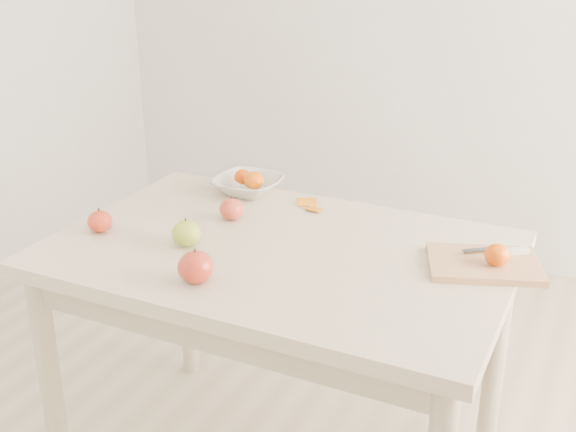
% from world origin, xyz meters
% --- Properties ---
extents(table, '(1.20, 0.80, 0.75)m').
position_xyz_m(table, '(0.00, 0.00, 0.65)').
color(table, beige).
rests_on(table, ground).
extents(cutting_board, '(0.32, 0.28, 0.02)m').
position_xyz_m(cutting_board, '(0.51, 0.11, 0.76)').
color(cutting_board, tan).
rests_on(cutting_board, table).
extents(board_tangerine, '(0.06, 0.06, 0.05)m').
position_xyz_m(board_tangerine, '(0.54, 0.10, 0.80)').
color(board_tangerine, '#D15207').
rests_on(board_tangerine, cutting_board).
extents(fruit_bowl, '(0.21, 0.21, 0.05)m').
position_xyz_m(fruit_bowl, '(-0.27, 0.33, 0.78)').
color(fruit_bowl, silver).
rests_on(fruit_bowl, table).
extents(bowl_tangerine_near, '(0.05, 0.05, 0.05)m').
position_xyz_m(bowl_tangerine_near, '(-0.30, 0.34, 0.80)').
color(bowl_tangerine_near, '#D84707').
rests_on(bowl_tangerine_near, fruit_bowl).
extents(bowl_tangerine_far, '(0.06, 0.06, 0.06)m').
position_xyz_m(bowl_tangerine_far, '(-0.24, 0.31, 0.80)').
color(bowl_tangerine_far, '#E25E08').
rests_on(bowl_tangerine_far, fruit_bowl).
extents(orange_peel_a, '(0.07, 0.07, 0.01)m').
position_xyz_m(orange_peel_a, '(-0.06, 0.32, 0.75)').
color(orange_peel_a, orange).
rests_on(orange_peel_a, table).
extents(orange_peel_b, '(0.05, 0.04, 0.01)m').
position_xyz_m(orange_peel_b, '(-0.02, 0.28, 0.75)').
color(orange_peel_b, orange).
rests_on(orange_peel_b, table).
extents(paring_knife, '(0.16, 0.09, 0.01)m').
position_xyz_m(paring_knife, '(0.56, 0.18, 0.78)').
color(paring_knife, white).
rests_on(paring_knife, cutting_board).
extents(apple_green, '(0.08, 0.08, 0.07)m').
position_xyz_m(apple_green, '(-0.23, -0.10, 0.79)').
color(apple_green, '#6B9C25').
rests_on(apple_green, table).
extents(apple_red_d, '(0.07, 0.07, 0.06)m').
position_xyz_m(apple_red_d, '(-0.49, -0.12, 0.78)').
color(apple_red_d, maroon).
rests_on(apple_red_d, table).
extents(apple_red_a, '(0.07, 0.07, 0.06)m').
position_xyz_m(apple_red_a, '(-0.21, 0.11, 0.78)').
color(apple_red_a, maroon).
rests_on(apple_red_a, table).
extents(apple_red_e, '(0.09, 0.09, 0.08)m').
position_xyz_m(apple_red_e, '(-0.09, -0.27, 0.79)').
color(apple_red_e, '#95030F').
rests_on(apple_red_e, table).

